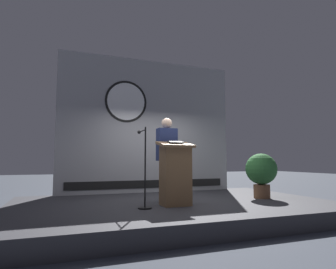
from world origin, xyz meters
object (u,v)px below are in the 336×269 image
at_px(microphone_stand, 144,179).
at_px(potted_plant, 261,171).
at_px(podium, 175,173).
at_px(speaker_person, 167,158).

distance_m(microphone_stand, potted_plant, 2.87).
bearing_deg(podium, microphone_stand, -172.26).
distance_m(podium, potted_plant, 2.22).
height_order(podium, potted_plant, podium).
distance_m(podium, microphone_stand, 0.65).
xyz_separation_m(podium, speaker_person, (0.00, 0.48, 0.28)).
relative_size(microphone_stand, potted_plant, 1.44).
relative_size(speaker_person, microphone_stand, 1.20).
bearing_deg(microphone_stand, speaker_person, 41.55).
height_order(speaker_person, potted_plant, speaker_person).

